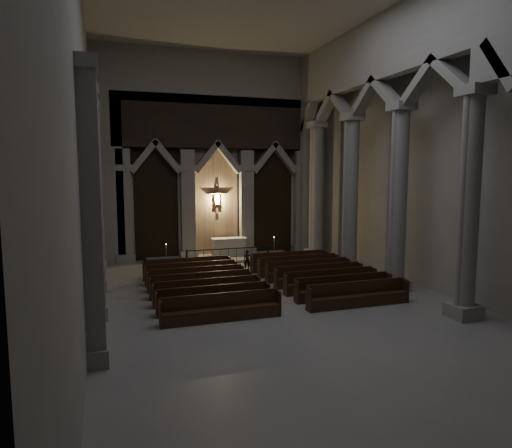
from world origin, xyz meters
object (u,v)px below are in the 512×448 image
Objects in this scene: candle_stand_left at (166,261)px; worshipper at (247,260)px; altar_rail at (228,253)px; candle_stand_right at (274,253)px; altar at (229,246)px; pews at (263,283)px.

candle_stand_left is 1.19× the size of worshipper.
worshipper is (0.54, -1.78, -0.09)m from altar_rail.
candle_stand_right reaches higher than worshipper.
candle_stand_left is 4.45m from worshipper.
candle_stand_right is (2.95, 0.63, -0.26)m from altar_rail.
altar is 1.98m from altar_rail.
candle_stand_right is 3.41m from worshipper.
altar is 1.58× the size of candle_stand_right.
pews is at bearing -79.37° from worshipper.
worshipper reaches higher than altar_rail.
worshipper is (0.00, -3.68, -0.15)m from altar.
candle_stand_right reaches higher than altar.
candle_stand_right is 7.07m from pews.
pews is (-0.54, -7.70, -0.37)m from altar.
worshipper is at bearing -89.98° from altar.
altar is 1.63× the size of candle_stand_left.
pews is at bearing -90.00° from altar_rail.
altar is 1.94× the size of worshipper.
candle_stand_right is 0.14× the size of pews.
altar is at bearing 85.96° from pews.
candle_stand_left is 7.00m from pews.
altar is 7.73m from pews.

